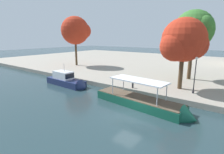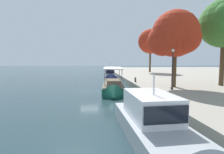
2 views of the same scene
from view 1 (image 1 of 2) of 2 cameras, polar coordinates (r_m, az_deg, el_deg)
name	(u,v)px [view 1 (image 1 of 2)]	position (r m, az deg, el deg)	size (l,w,h in m)	color
ground_plane	(128,117)	(18.48, 5.08, -12.76)	(220.00, 220.00, 0.00)	#23383D
dock_promenade	(198,68)	(49.74, 26.19, 2.75)	(120.00, 55.00, 0.72)	gray
motor_yacht_0	(68,82)	(30.34, -14.22, -1.47)	(8.84, 2.57, 4.40)	navy
tour_boat_1	(144,104)	(20.83, 10.38, -8.66)	(12.36, 3.70, 4.10)	#14513D
mooring_bollard_0	(133,85)	(25.69, 6.76, -2.67)	(0.29, 0.29, 0.77)	#2D2D33
lamp_post	(195,73)	(25.01, 25.43, 1.25)	(0.36, 0.36, 4.82)	black
tree_0	(184,42)	(26.06, 22.30, 10.47)	(6.11, 6.38, 9.88)	#4C3823
tree_1	(76,31)	(46.62, -11.54, 14.56)	(7.05, 7.05, 12.41)	#4C3823
tree_2	(193,30)	(33.02, 24.91, 13.69)	(6.52, 6.52, 11.69)	#4C3823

